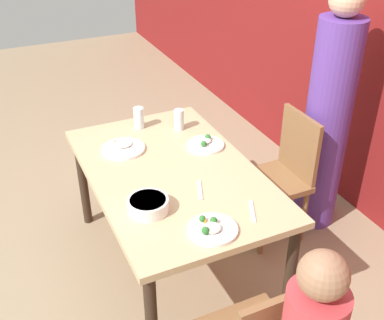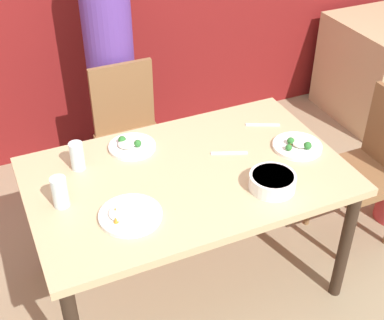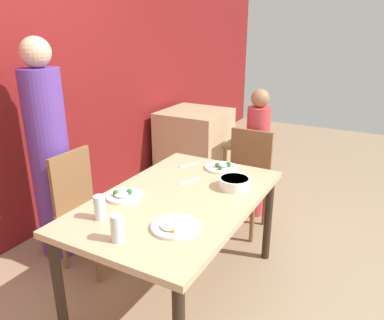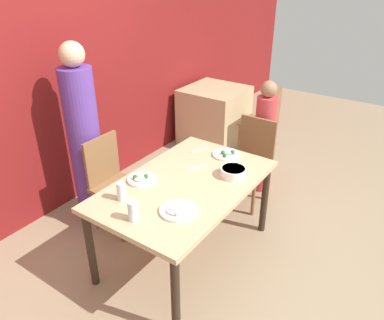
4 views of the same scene
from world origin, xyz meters
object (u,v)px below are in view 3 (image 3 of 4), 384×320
at_px(person_adult, 50,159).
at_px(bowl_curry, 234,183).
at_px(person_child, 257,157).
at_px(chair_child_spot, 245,177).
at_px(plate_rice_adult, 222,167).
at_px(glass_water_tall, 117,228).
at_px(chair_adult_spot, 86,206).

xyz_separation_m(person_adult, bowl_curry, (0.32, -1.37, -0.03)).
bearing_deg(bowl_curry, person_child, 11.07).
distance_m(chair_child_spot, plate_rice_adult, 0.56).
height_order(person_child, bowl_curry, person_child).
relative_size(chair_child_spot, plate_rice_adult, 3.60).
relative_size(bowl_curry, plate_rice_adult, 0.86).
height_order(plate_rice_adult, glass_water_tall, glass_water_tall).
xyz_separation_m(chair_adult_spot, bowl_curry, (0.32, -1.05, 0.28)).
bearing_deg(plate_rice_adult, chair_adult_spot, 125.89).
bearing_deg(person_adult, person_child, -40.32).
bearing_deg(chair_child_spot, glass_water_tall, -92.05).
relative_size(chair_child_spot, person_adult, 0.52).
bearing_deg(plate_rice_adult, chair_child_spot, -1.70).
xyz_separation_m(person_adult, glass_water_tall, (-0.56, -1.10, 0.00)).
height_order(person_adult, glass_water_tall, person_adult).
distance_m(chair_adult_spot, glass_water_tall, 1.02).
distance_m(person_adult, plate_rice_adult, 1.30).
bearing_deg(person_adult, glass_water_tall, -116.86).
relative_size(person_child, plate_rice_adult, 4.98).
height_order(chair_adult_spot, plate_rice_adult, chair_adult_spot).
distance_m(person_child, bowl_curry, 1.08).
bearing_deg(chair_child_spot, person_adult, -136.79).
xyz_separation_m(bowl_curry, plate_rice_adult, (0.28, 0.22, -0.02)).
bearing_deg(chair_adult_spot, chair_child_spot, -37.73).
xyz_separation_m(person_child, glass_water_tall, (-1.93, 0.06, 0.22)).
height_order(chair_child_spot, person_adult, person_adult).
xyz_separation_m(chair_adult_spot, plate_rice_adult, (0.60, -0.83, 0.26)).
bearing_deg(glass_water_tall, chair_adult_spot, 54.59).
distance_m(person_adult, bowl_curry, 1.41).
distance_m(chair_child_spot, glass_water_tall, 1.68).
bearing_deg(plate_rice_adult, glass_water_tall, 177.81).
distance_m(chair_adult_spot, person_child, 1.61).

